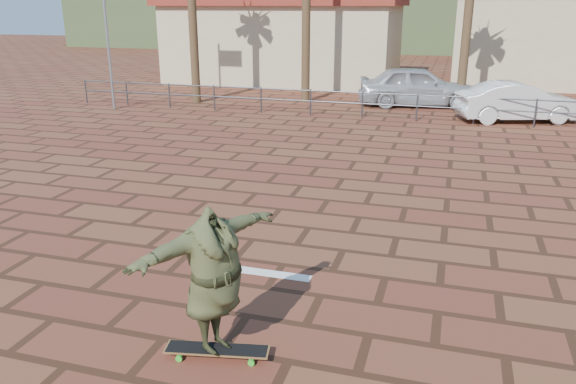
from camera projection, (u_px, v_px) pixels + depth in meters
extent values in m
plane|color=brown|center=(253.00, 240.00, 10.18)|extent=(120.00, 120.00, 0.00)
cube|color=white|center=(268.00, 273.00, 8.90)|extent=(1.40, 0.22, 0.01)
cylinder|color=#47494F|center=(86.00, 91.00, 24.18)|extent=(0.06, 0.06, 1.00)
cylinder|color=#47494F|center=(127.00, 93.00, 23.64)|extent=(0.06, 0.06, 1.00)
cylinder|color=#47494F|center=(169.00, 96.00, 23.10)|extent=(0.06, 0.06, 1.00)
cylinder|color=#47494F|center=(214.00, 98.00, 22.56)|extent=(0.06, 0.06, 1.00)
cylinder|color=#47494F|center=(261.00, 100.00, 22.02)|extent=(0.06, 0.06, 1.00)
cylinder|color=#47494F|center=(310.00, 102.00, 21.47)|extent=(0.06, 0.06, 1.00)
cylinder|color=#47494F|center=(362.00, 105.00, 20.93)|extent=(0.06, 0.06, 1.00)
cylinder|color=#47494F|center=(417.00, 108.00, 20.39)|extent=(0.06, 0.06, 1.00)
cylinder|color=#47494F|center=(475.00, 110.00, 19.85)|extent=(0.06, 0.06, 1.00)
cylinder|color=#47494F|center=(535.00, 113.00, 19.31)|extent=(0.06, 0.06, 1.00)
cylinder|color=#47494F|center=(363.00, 93.00, 20.79)|extent=(24.00, 0.05, 0.05)
cylinder|color=#47494F|center=(362.00, 104.00, 20.92)|extent=(24.00, 0.05, 0.05)
cylinder|color=gray|center=(104.00, 6.00, 21.62)|extent=(0.10, 0.10, 8.00)
cylinder|color=brown|center=(193.00, 19.00, 23.37)|extent=(0.36, 0.36, 7.00)
cylinder|color=brown|center=(306.00, 3.00, 23.33)|extent=(0.36, 0.36, 8.20)
cylinder|color=brown|center=(467.00, 26.00, 22.30)|extent=(0.36, 0.36, 6.50)
cube|color=beige|center=(286.00, 44.00, 31.17)|extent=(12.00, 7.00, 4.00)
cube|color=maroon|center=(286.00, 1.00, 30.46)|extent=(12.60, 7.60, 0.50)
cube|color=beige|center=(555.00, 41.00, 29.12)|extent=(10.00, 6.00, 4.50)
cube|color=#384C28|center=(428.00, 16.00, 54.68)|extent=(70.00, 18.00, 6.00)
cube|color=#384C28|center=(239.00, 5.00, 65.77)|extent=(35.00, 14.00, 8.00)
cube|color=olive|center=(217.00, 349.00, 6.75)|extent=(1.29, 0.51, 0.02)
cube|color=black|center=(217.00, 348.00, 6.75)|extent=(1.24, 0.48, 0.00)
cube|color=silver|center=(182.00, 350.00, 6.80)|extent=(0.11, 0.22, 0.03)
cube|color=silver|center=(253.00, 354.00, 6.72)|extent=(0.11, 0.22, 0.03)
cylinder|color=green|center=(179.00, 358.00, 6.69)|extent=(0.09, 0.05, 0.08)
cylinder|color=green|center=(185.00, 346.00, 6.93)|extent=(0.09, 0.05, 0.08)
cylinder|color=green|center=(251.00, 363.00, 6.61)|extent=(0.09, 0.05, 0.08)
cylinder|color=green|center=(254.00, 350.00, 6.85)|extent=(0.09, 0.05, 0.08)
imported|color=#434726|center=(214.00, 281.00, 6.46)|extent=(1.41, 2.28, 1.81)
imported|color=#A6AAAD|center=(417.00, 86.00, 23.37)|extent=(5.13, 2.80, 1.65)
imported|color=silver|center=(518.00, 102.00, 20.29)|extent=(4.55, 2.76, 1.42)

